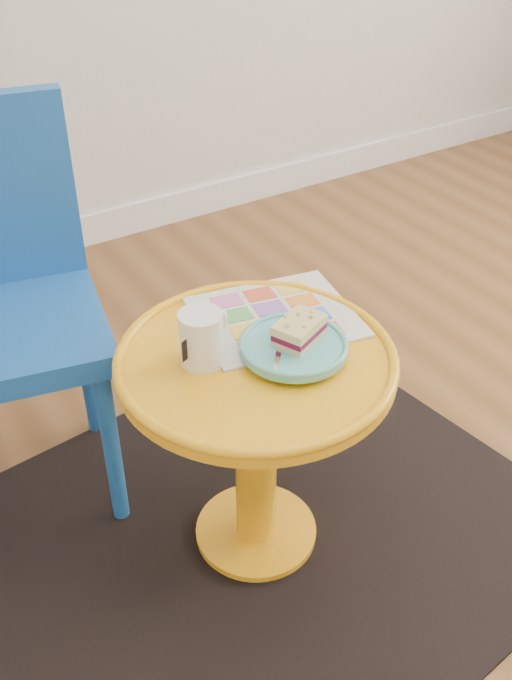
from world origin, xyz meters
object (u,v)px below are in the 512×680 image
chair (0,292)px  plate (294,347)px  newspaper (275,317)px  mug (202,336)px  side_table (256,414)px

chair → plate: bearing=-39.4°
newspaper → mug: (-0.20, -0.05, 0.05)m
side_table → plate: 0.18m
newspaper → plate: plate is taller
newspaper → mug: mug is taller
side_table → newspaper: size_ratio=1.70×
side_table → chair: size_ratio=0.60×
side_table → newspaper: newspaper is taller
side_table → plate: (0.06, -0.03, 0.16)m
side_table → mug: bearing=154.9°
side_table → plate: plate is taller
mug → plate: mug is taller
chair → side_table: bearing=-42.1°
side_table → plate: size_ratio=2.64×
chair → newspaper: 0.59m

